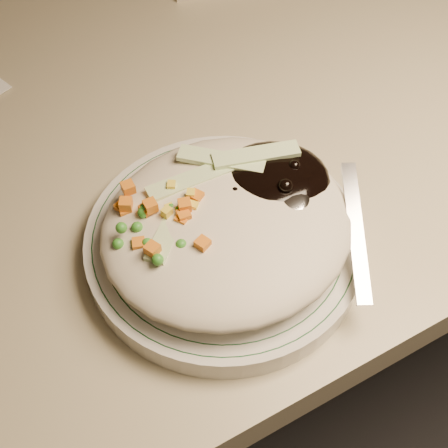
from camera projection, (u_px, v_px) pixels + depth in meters
desk at (200, 191)px, 0.80m from camera, size 1.40×0.70×0.74m
plate at (224, 244)px, 0.49m from camera, size 0.22×0.22×0.02m
plate_rim at (224, 236)px, 0.48m from camera, size 0.21×0.21×0.00m
meal at (230, 218)px, 0.47m from camera, size 0.21×0.19×0.05m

